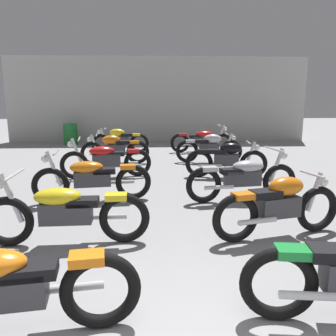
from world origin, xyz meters
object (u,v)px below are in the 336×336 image
object	(u,v)px
motorcycle_left_row_5	(120,140)
motorcycle_right_row_1	(279,205)
motorcycle_left_row_2	(92,178)
motorcycle_right_row_3	(227,159)
motorcycle_left_row_3	(106,159)
motorcycle_right_row_2	(243,177)
motorcycle_right_row_4	(209,147)
oil_drum	(71,134)
motorcycle_left_row_0	(1,287)
motorcycle_left_row_4	(115,149)
motorcycle_right_row_5	(202,140)
motorcycle_left_row_1	(65,211)

from	to	relation	value
motorcycle_left_row_5	motorcycle_right_row_1	bearing A→B (deg)	-69.16
motorcycle_left_row_2	motorcycle_right_row_3	distance (m)	3.44
motorcycle_right_row_1	motorcycle_left_row_3	bearing A→B (deg)	127.36
motorcycle_right_row_3	motorcycle_left_row_3	bearing A→B (deg)	177.76
motorcycle_right_row_2	motorcycle_right_row_4	world-z (taller)	motorcycle_right_row_2
motorcycle_right_row_4	oil_drum	distance (m)	6.54
motorcycle_right_row_2	motorcycle_right_row_4	xyz separation A→B (m)	(0.01, 3.83, 0.01)
motorcycle_left_row_0	motorcycle_right_row_1	xyz separation A→B (m)	(2.93, 1.93, 0.01)
motorcycle_right_row_4	motorcycle_left_row_5	bearing A→B (deg)	145.94
oil_drum	motorcycle_right_row_3	bearing A→B (deg)	-50.22
motorcycle_left_row_2	oil_drum	xyz separation A→B (m)	(-2.19, 7.96, -0.03)
motorcycle_left_row_4	motorcycle_right_row_5	size ratio (longest dim) A/B	0.91
motorcycle_left_row_1	motorcycle_left_row_3	distance (m)	3.83
motorcycle_left_row_3	motorcycle_right_row_2	size ratio (longest dim) A/B	1.00
motorcycle_left_row_3	motorcycle_right_row_4	bearing A→B (deg)	32.83
motorcycle_right_row_1	motorcycle_right_row_2	bearing A→B (deg)	91.50
motorcycle_left_row_0	motorcycle_right_row_2	size ratio (longest dim) A/B	1.00
motorcycle_left_row_4	motorcycle_right_row_2	bearing A→B (deg)	-53.28
motorcycle_right_row_3	motorcycle_right_row_4	size ratio (longest dim) A/B	1.00
motorcycle_left_row_2	motorcycle_right_row_4	world-z (taller)	motorcycle_left_row_2
motorcycle_left_row_1	motorcycle_left_row_4	world-z (taller)	motorcycle_left_row_1
motorcycle_left_row_2	motorcycle_right_row_1	size ratio (longest dim) A/B	1.12
oil_drum	motorcycle_right_row_4	bearing A→B (deg)	-40.02
motorcycle_left_row_2	motorcycle_right_row_5	distance (m)	6.30
motorcycle_left_row_4	motorcycle_right_row_3	distance (m)	3.38
motorcycle_left_row_5	motorcycle_right_row_2	size ratio (longest dim) A/B	0.91
motorcycle_left_row_4	oil_drum	xyz separation A→B (m)	(-2.24, 4.35, -0.03)
motorcycle_left_row_2	motorcycle_left_row_5	bearing A→B (deg)	89.76
motorcycle_left_row_4	motorcycle_right_row_1	bearing A→B (deg)	-62.59
motorcycle_left_row_4	motorcycle_left_row_3	bearing A→B (deg)	-91.49
motorcycle_left_row_2	motorcycle_right_row_3	xyz separation A→B (m)	(2.92, 1.82, 0.01)
motorcycle_left_row_5	motorcycle_left_row_3	bearing A→B (deg)	-90.24
motorcycle_left_row_5	oil_drum	bearing A→B (deg)	133.71
motorcycle_right_row_1	motorcycle_right_row_2	size ratio (longest dim) A/B	0.90
motorcycle_left_row_4	motorcycle_left_row_0	bearing A→B (deg)	-91.06
motorcycle_right_row_3	motorcycle_right_row_5	xyz separation A→B (m)	(-0.05, 3.78, -0.01)
motorcycle_right_row_3	motorcycle_left_row_2	bearing A→B (deg)	-147.97
motorcycle_right_row_5	motorcycle_right_row_1	bearing A→B (deg)	-90.13
motorcycle_left_row_5	motorcycle_right_row_1	xyz separation A→B (m)	(2.83, -7.43, 0.00)
motorcycle_right_row_2	oil_drum	xyz separation A→B (m)	(-5.00, 8.04, -0.03)
motorcycle_left_row_0	motorcycle_left_row_5	distance (m)	9.35
motorcycle_left_row_2	motorcycle_left_row_3	size ratio (longest dim) A/B	1.00
motorcycle_left_row_2	motorcycle_right_row_2	xyz separation A→B (m)	(2.81, -0.08, 0.00)
motorcycle_right_row_4	motorcycle_right_row_5	xyz separation A→B (m)	(0.05, 1.86, -0.01)
motorcycle_left_row_5	motorcycle_left_row_1	bearing A→B (deg)	-90.38
motorcycle_left_row_0	motorcycle_left_row_1	distance (m)	1.82
motorcycle_left_row_0	motorcycle_right_row_2	xyz separation A→B (m)	(2.89, 3.63, 0.00)
motorcycle_left_row_4	motorcycle_right_row_4	distance (m)	2.77
motorcycle_left_row_0	oil_drum	bearing A→B (deg)	100.24
motorcycle_left_row_0	motorcycle_left_row_3	size ratio (longest dim) A/B	1.00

